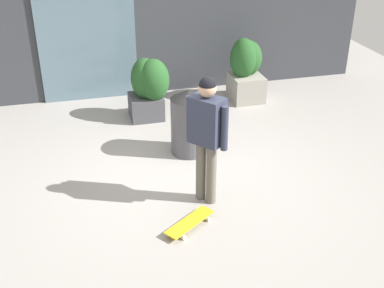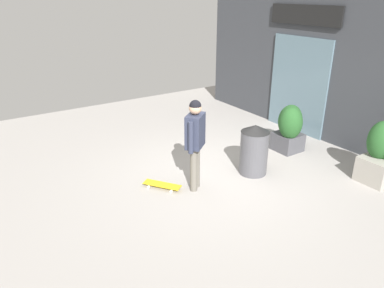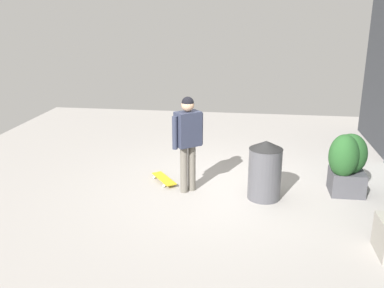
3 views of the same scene
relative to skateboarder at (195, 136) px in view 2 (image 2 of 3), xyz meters
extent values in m
plane|color=#9E9993|center=(-0.17, 0.67, -1.04)|extent=(12.00, 12.00, 0.00)
cube|color=#383A3F|center=(-0.17, 4.04, 0.75)|extent=(8.93, 0.25, 3.58)
cube|color=slate|center=(-1.15, 3.89, 0.15)|extent=(1.77, 0.06, 2.38)
cube|color=black|center=(-1.18, 3.87, 1.84)|extent=(2.07, 0.05, 0.45)
cylinder|color=#666056|center=(0.05, -0.06, -0.62)|extent=(0.13, 0.13, 0.84)
cylinder|color=#666056|center=(-0.05, 0.06, -0.62)|extent=(0.13, 0.13, 0.84)
cube|color=#2D3347|center=(0.00, 0.00, 0.10)|extent=(0.46, 0.49, 0.60)
cylinder|color=#2D3347|center=(0.16, -0.20, 0.07)|extent=(0.09, 0.09, 0.57)
cylinder|color=#2D3347|center=(-0.16, 0.20, 0.07)|extent=(0.09, 0.09, 0.57)
sphere|color=tan|center=(0.00, 0.00, 0.52)|extent=(0.22, 0.22, 0.22)
sphere|color=black|center=(0.00, 0.00, 0.55)|extent=(0.21, 0.21, 0.21)
cube|color=gold|center=(-0.35, -0.51, -0.97)|extent=(0.70, 0.58, 0.02)
cylinder|color=silver|center=(-0.47, -0.73, -1.01)|extent=(0.06, 0.06, 0.05)
cylinder|color=silver|center=(-0.60, -0.55, -1.01)|extent=(0.06, 0.06, 0.05)
cylinder|color=silver|center=(-0.10, -0.46, -1.01)|extent=(0.06, 0.06, 0.05)
cylinder|color=silver|center=(-0.22, -0.28, -1.01)|extent=(0.06, 0.06, 0.05)
cube|color=gray|center=(1.68, 3.07, -0.79)|extent=(0.58, 0.64, 0.49)
ellipsoid|color=#235123|center=(1.61, 3.12, -0.23)|extent=(0.49, 0.50, 0.76)
cube|color=#47474C|center=(-0.30, 2.75, -0.83)|extent=(0.56, 0.56, 0.41)
ellipsoid|color=#235123|center=(-0.24, 2.67, -0.33)|extent=(0.42, 0.47, 0.71)
ellipsoid|color=#235123|center=(-0.17, 2.63, -0.31)|extent=(0.53, 0.50, 0.74)
ellipsoid|color=#235123|center=(-0.30, 2.75, -0.32)|extent=(0.49, 0.58, 0.72)
cylinder|color=#4C4C51|center=(0.11, 1.32, -0.60)|extent=(0.55, 0.55, 0.88)
cone|color=black|center=(0.11, 1.32, -0.09)|extent=(0.56, 0.56, 0.14)
camera|label=1|loc=(-1.53, -5.16, 2.61)|focal=46.18mm
camera|label=2|loc=(4.90, -3.28, 2.35)|focal=33.88mm
camera|label=3|loc=(6.88, 1.04, 2.02)|focal=39.84mm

